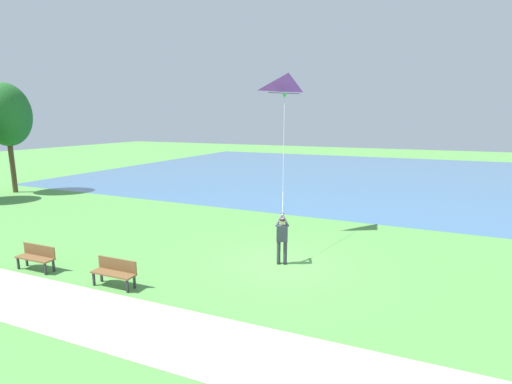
{
  "coord_description": "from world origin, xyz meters",
  "views": [
    {
      "loc": [
        -12.32,
        -4.65,
        5.2
      ],
      "look_at": [
        0.0,
        0.96,
        2.6
      ],
      "focal_mm": 26.55,
      "sensor_mm": 36.0,
      "label": 1
    }
  ],
  "objects": [
    {
      "name": "lake_water",
      "position": [
        24.93,
        4.0,
        0.0
      ],
      "size": [
        36.0,
        44.0,
        0.01
      ],
      "primitive_type": "cube",
      "color": "teal",
      "rests_on": "ground"
    },
    {
      "name": "flying_kite",
      "position": [
        3.7,
        1.12,
        6.63
      ],
      "size": [
        4.22,
        1.82,
        5.36
      ],
      "color": "purple"
    },
    {
      "name": "park_bench_far_walkway",
      "position": [
        -4.06,
        7.55,
        0.51
      ],
      "size": [
        0.49,
        1.51,
        0.88
      ],
      "color": "brown",
      "rests_on": "ground"
    },
    {
      "name": "ground_plane",
      "position": [
        0.0,
        0.0,
        0.0
      ],
      "size": [
        120.0,
        120.0,
        0.0
      ],
      "primitive_type": "plane",
      "color": "#569947"
    },
    {
      "name": "park_bench_near_walkway",
      "position": [
        -3.94,
        4.06,
        0.51
      ],
      "size": [
        0.49,
        1.51,
        0.88
      ],
      "color": "brown",
      "rests_on": "ground"
    },
    {
      "name": "walkway_path",
      "position": [
        -5.54,
        2.0,
        0.01
      ],
      "size": [
        3.5,
        32.06,
        0.02
      ],
      "primitive_type": "cube",
      "rotation": [
        0.0,
        0.0,
        0.03
      ],
      "color": "#B7AD99",
      "rests_on": "ground"
    },
    {
      "name": "person_kite_flyer",
      "position": [
        0.03,
        -0.06,
        1.05
      ],
      "size": [
        0.63,
        0.49,
        1.83
      ],
      "color": "#232328",
      "rests_on": "ground"
    },
    {
      "name": "tree_treeline_right",
      "position": [
        5.01,
        22.48,
        5.5
      ],
      "size": [
        3.17,
        3.32,
        7.73
      ],
      "color": "brown",
      "rests_on": "ground"
    }
  ]
}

